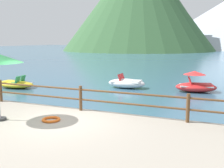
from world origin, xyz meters
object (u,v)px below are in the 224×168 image
at_px(pedal_boat_1, 196,85).
at_px(pedal_boat_2, 127,83).
at_px(life_ring, 51,119).
at_px(pedal_boat_3, 16,84).

xyz_separation_m(pedal_boat_1, pedal_boat_2, (-4.25, -0.37, -0.11)).
height_order(life_ring, pedal_boat_1, pedal_boat_1).
xyz_separation_m(pedal_boat_1, pedal_boat_3, (-10.88, -3.11, -0.18)).
relative_size(life_ring, pedal_boat_1, 0.23).
bearing_deg(pedal_boat_1, life_ring, -110.86).
height_order(life_ring, pedal_boat_3, pedal_boat_3).
bearing_deg(pedal_boat_2, pedal_boat_3, -157.60).
distance_m(life_ring, pedal_boat_1, 10.15).
height_order(pedal_boat_2, pedal_boat_3, pedal_boat_2).
bearing_deg(life_ring, pedal_boat_3, 138.70).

